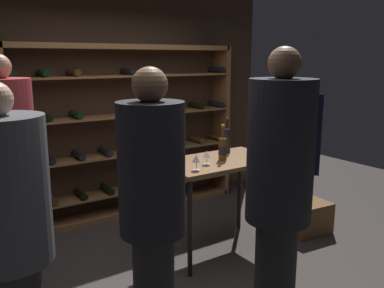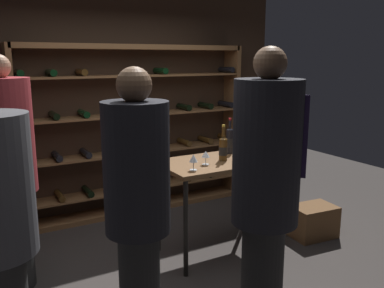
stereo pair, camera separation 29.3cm
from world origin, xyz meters
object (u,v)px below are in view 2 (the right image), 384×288
Objects in this scene: wine_glass_stemmed_center at (193,159)px; wine_glass_stemmed_left at (206,155)px; wine_rack at (136,131)px; tasting_table at (219,171)px; wine_bottle_red_label at (223,148)px; person_guest_khaki at (7,164)px; wine_crate at (313,221)px; person_bystander_red_print at (137,197)px; person_guest_plum_blouse at (265,186)px; wine_bottle_black_capsule at (230,140)px.

wine_glass_stemmed_left is (0.20, 0.11, -0.01)m from wine_glass_stemmed_center.
wine_rack is 2.49× the size of tasting_table.
wine_glass_stemmed_center is at bearing -94.27° from wine_rack.
wine_glass_stemmed_center is at bearing -158.64° from wine_bottle_red_label.
person_guest_khaki is (-1.88, 0.29, 0.25)m from tasting_table.
wine_crate is at bearing 12.07° from person_guest_khaki.
tasting_table is 1.31m from wine_crate.
person_bystander_red_print is at bearing -37.49° from person_guest_khaki.
tasting_table is at bearing 21.77° from wine_glass_stemmed_left.
wine_rack is 2.76m from person_guest_plum_blouse.
person_guest_plum_blouse is 0.85m from person_bystander_red_print.
wine_rack reaches higher than wine_glass_stemmed_left.
wine_rack is 2.36m from wine_crate.
tasting_table is at bearing 25.96° from wine_glass_stemmed_center.
person_guest_plum_blouse is 2.11m from wine_crate.
wine_crate is at bearing -51.37° from wine_rack.
person_guest_plum_blouse is (1.40, -1.57, 0.02)m from person_guest_khaki.
wine_rack is at bearing 101.63° from wine_bottle_red_label.
person_guest_plum_blouse is 1.07× the size of person_bystander_red_print.
person_bystander_red_print is at bearing -142.17° from wine_glass_stemmed_left.
wine_bottle_black_capsule is at bearing 31.07° from wine_glass_stemmed_left.
wine_bottle_red_label is (-1.06, 0.22, 0.90)m from wine_crate.
person_guest_khaki is at bearing 167.65° from wine_glass_stemmed_left.
wine_crate is at bearing -7.17° from wine_glass_stemmed_left.
wine_bottle_black_capsule is at bearing 151.77° from wine_crate.
tasting_table is at bearing 138.39° from wine_bottle_red_label.
wine_rack reaches higher than person_bystander_red_print.
wine_bottle_red_label is at bearing 13.17° from wine_glass_stemmed_left.
person_bystander_red_print is 5.04× the size of wine_bottle_black_capsule.
wine_rack is 19.94× the size of wine_glass_stemmed_center.
person_guest_khaki reaches higher than wine_bottle_black_capsule.
person_guest_plum_blouse is 1.24m from wine_glass_stemmed_left.
wine_bottle_black_capsule is 0.33m from wine_bottle_red_label.
wine_rack reaches higher than person_guest_khaki.
person_guest_plum_blouse is at bearing -61.33° from person_bystander_red_print.
tasting_table is 1.50m from person_bystander_red_print.
tasting_table is 2.45× the size of wine_crate.
wine_crate is 3.27× the size of wine_glass_stemmed_center.
person_bystander_red_print is 5.32× the size of wine_bottle_red_label.
wine_crate is at bearing 79.50° from person_guest_plum_blouse.
wine_glass_stemmed_left is (-1.30, 0.16, 0.87)m from wine_crate.
tasting_table is 3.30× the size of wine_bottle_red_label.
person_guest_plum_blouse is 1.09m from wine_glass_stemmed_center.
wine_bottle_black_capsule is 2.56× the size of wine_glass_stemmed_center.
wine_glass_stemmed_left is at bearing 30.00° from wine_glass_stemmed_center.
wine_crate is 1.41m from wine_bottle_red_label.
wine_glass_stemmed_center is at bearing 178.13° from wine_crate.
wine_bottle_black_capsule is at bearing 44.22° from wine_bottle_red_label.
wine_bottle_black_capsule reaches higher than tasting_table.
wine_rack is 1.55× the size of person_bystander_red_print.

